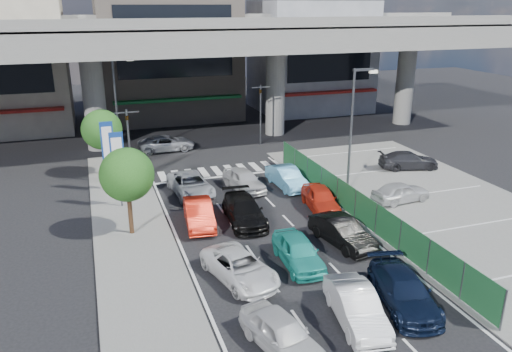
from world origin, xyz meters
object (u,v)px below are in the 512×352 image
object	(u,v)px
traffic_light_left	(128,128)
traffic_cone	(333,186)
tree_far	(102,130)
hatch_black_mid_right	(342,232)
taxi_teal_mid	(298,251)
kei_truck_front_right	(287,177)
parked_sedan_dgrey	(409,160)
taxi_orange_left	(199,213)
tree_near	(127,175)
crossing_wagon_silver	(167,143)
sedan_black_mid	(244,211)
signboard_near	(118,159)
street_lamp_right	(354,121)
van_white_back_left	(282,333)
minivan_navy_back	(403,291)
sedan_white_mid_left	(240,267)
street_lamp_left	(118,100)
taxi_orange_right	(321,199)
hatch_white_back_mid	(356,307)
parked_sedan_white	(401,192)
signboard_far	(108,147)
sedan_white_front_mid	(244,180)
traffic_light_right	(261,100)
wagon_silver_front_left	(191,185)

from	to	relation	value
traffic_light_left	traffic_cone	bearing A→B (deg)	-24.18
tree_far	hatch_black_mid_right	size ratio (longest dim) A/B	1.15
taxi_teal_mid	kei_truck_front_right	size ratio (longest dim) A/B	0.97
parked_sedan_dgrey	taxi_orange_left	bearing A→B (deg)	119.77
tree_near	crossing_wagon_silver	distance (m)	16.38
traffic_light_left	kei_truck_front_right	distance (m)	11.01
taxi_teal_mid	sedan_black_mid	bearing A→B (deg)	102.49
signboard_near	crossing_wagon_silver	bearing A→B (deg)	68.44
street_lamp_right	crossing_wagon_silver	distance (m)	17.23
taxi_orange_left	tree_near	bearing A→B (deg)	-172.60
traffic_light_left	van_white_back_left	xyz separation A→B (m)	(3.34, -19.28, -3.27)
tree_far	minivan_navy_back	bearing A→B (deg)	-62.92
traffic_light_left	sedan_white_mid_left	world-z (taller)	traffic_light_left
tree_near	street_lamp_left	bearing A→B (deg)	87.24
street_lamp_left	taxi_orange_right	size ratio (longest dim) A/B	1.98
hatch_white_back_mid	parked_sedan_white	distance (m)	13.33
street_lamp_right	tree_near	world-z (taller)	street_lamp_right
signboard_far	sedan_white_front_mid	xyz separation A→B (m)	(8.33, -2.40, -2.37)
traffic_light_right	crossing_wagon_silver	distance (m)	8.79
street_lamp_right	kei_truck_front_right	world-z (taller)	street_lamp_right
van_white_back_left	wagon_silver_front_left	world-z (taller)	wagon_silver_front_left
traffic_light_left	signboard_near	size ratio (longest dim) A/B	1.11
hatch_white_back_mid	sedan_white_mid_left	xyz separation A→B (m)	(-3.31, 4.47, -0.07)
kei_truck_front_right	traffic_light_left	bearing A→B (deg)	155.00
hatch_white_back_mid	wagon_silver_front_left	xyz separation A→B (m)	(-3.23, 15.56, -0.02)
parked_sedan_white	tree_near	bearing A→B (deg)	82.10
signboard_near	wagon_silver_front_left	world-z (taller)	signboard_near
sedan_white_front_mid	traffic_light_left	bearing A→B (deg)	143.83
traffic_light_left	van_white_back_left	world-z (taller)	traffic_light_left
taxi_teal_mid	parked_sedan_dgrey	size ratio (longest dim) A/B	0.93
street_lamp_left	hatch_black_mid_right	bearing A→B (deg)	-63.20
van_white_back_left	sedan_white_front_mid	bearing A→B (deg)	62.54
van_white_back_left	parked_sedan_white	bearing A→B (deg)	26.56
traffic_light_left	wagon_silver_front_left	size ratio (longest dim) A/B	1.08
sedan_white_mid_left	sedan_black_mid	size ratio (longest dim) A/B	0.93
signboard_far	parked_sedan_white	distance (m)	18.64
hatch_black_mid_right	wagon_silver_front_left	size ratio (longest dim) A/B	0.87
crossing_wagon_silver	sedan_white_mid_left	bearing A→B (deg)	178.39
tree_near	traffic_cone	xyz separation A→B (m)	(13.16, 2.45, -3.00)
traffic_light_right	traffic_cone	world-z (taller)	traffic_light_right
signboard_far	kei_truck_front_right	xyz separation A→B (m)	(11.18, -2.86, -2.37)
tree_far	tree_near	bearing A→B (deg)	-85.64
sedan_white_mid_left	sedan_white_front_mid	bearing A→B (deg)	57.72
signboard_far	sedan_white_mid_left	distance (m)	14.26
hatch_black_mid_right	taxi_orange_right	bearing A→B (deg)	68.46
street_lamp_left	hatch_white_back_mid	xyz separation A→B (m)	(6.77, -24.71, -4.08)
kei_truck_front_right	parked_sedan_white	size ratio (longest dim) A/B	1.12
van_white_back_left	sedan_white_front_mid	xyz separation A→B (m)	(3.59, 15.88, 0.03)
sedan_white_front_mid	hatch_black_mid_right	bearing A→B (deg)	-85.71
street_lamp_right	hatch_white_back_mid	xyz separation A→B (m)	(-6.73, -12.71, -4.08)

